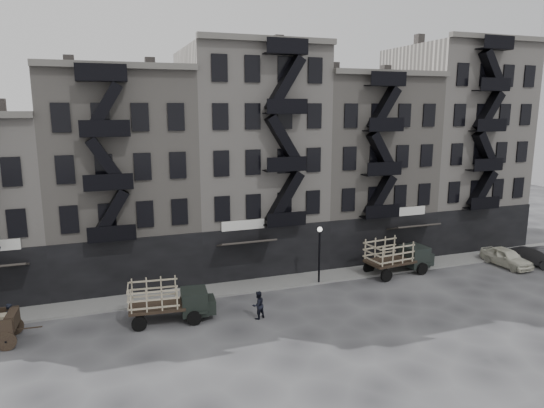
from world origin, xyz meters
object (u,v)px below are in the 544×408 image
object	(u,v)px
stake_truck_east	(398,254)
pedestrian_mid	(258,305)
stake_truck_west	(169,298)
car_east	(506,257)
car_far	(536,255)
pedestrian_west	(11,320)

from	to	relation	value
stake_truck_east	pedestrian_mid	world-z (taller)	stake_truck_east
stake_truck_west	stake_truck_east	distance (m)	17.96
stake_truck_east	car_east	size ratio (longest dim) A/B	1.31
stake_truck_west	car_east	distance (m)	27.11
car_far	pedestrian_west	size ratio (longest dim) A/B	2.41
stake_truck_east	pedestrian_west	world-z (taller)	stake_truck_east
stake_truck_west	stake_truck_east	xyz separation A→B (m)	(17.76, 2.63, 0.14)
stake_truck_east	pedestrian_west	xyz separation A→B (m)	(-26.38, -1.56, -0.64)
stake_truck_west	stake_truck_east	bearing A→B (deg)	14.10
car_east	pedestrian_mid	bearing A→B (deg)	-175.41
car_east	stake_truck_east	bearing A→B (deg)	169.01
stake_truck_east	car_far	size ratio (longest dim) A/B	1.25
stake_truck_west	pedestrian_west	bearing A→B (deg)	178.59
car_far	pedestrian_mid	xyz separation A→B (m)	(-24.58, -2.26, 0.12)
pedestrian_mid	car_east	bearing A→B (deg)	165.81
stake_truck_west	pedestrian_mid	xyz separation A→B (m)	(5.11, -1.47, -0.57)
car_east	car_far	bearing A→B (deg)	-11.73
stake_truck_east	pedestrian_mid	xyz separation A→B (m)	(-12.65, -4.10, -0.71)
car_east	car_far	world-z (taller)	car_far
pedestrian_west	car_east	bearing A→B (deg)	-48.94
pedestrian_west	stake_truck_east	bearing A→B (deg)	-45.81
car_far	pedestrian_west	world-z (taller)	pedestrian_west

